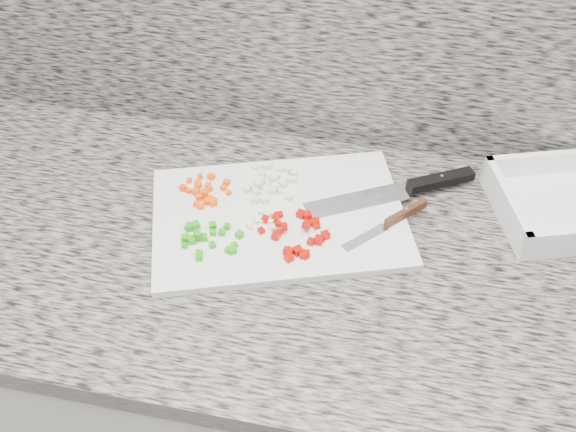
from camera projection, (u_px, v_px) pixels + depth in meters
name	position (u px, v px, depth m)	size (l,w,h in m)	color
cabinet	(307.00, 392.00, 1.40)	(3.92, 0.62, 0.86)	silver
countertop	(313.00, 257.00, 1.08)	(3.96, 0.64, 0.04)	slate
cutting_board	(279.00, 217.00, 1.11)	(0.43, 0.29, 0.01)	silver
carrot_pile	(204.00, 191.00, 1.14)	(0.10, 0.09, 0.02)	#FF4905
onion_pile	(272.00, 182.00, 1.15)	(0.09, 0.11, 0.02)	silver
green_pepper_pile	(206.00, 237.00, 1.06)	(0.10, 0.09, 0.02)	#25980D
red_pepper_pile	(298.00, 234.00, 1.06)	(0.12, 0.12, 0.02)	#AC0902
garlic_pile	(263.00, 220.00, 1.09)	(0.05, 0.05, 0.01)	#F0ECBA
chef_knife	(413.00, 187.00, 1.14)	(0.30, 0.18, 0.02)	white
paring_knife	(396.00, 219.00, 1.09)	(0.13, 0.14, 0.02)	white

